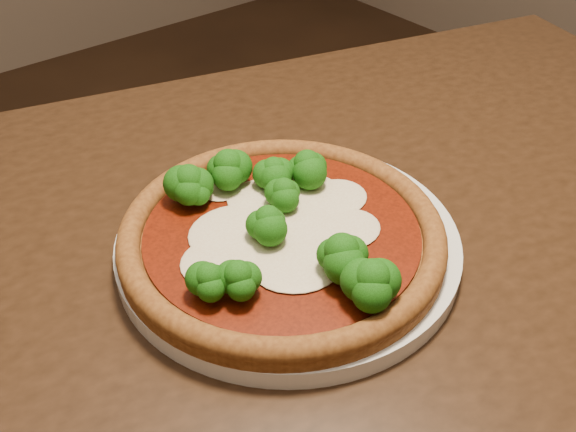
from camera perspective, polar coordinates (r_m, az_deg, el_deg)
dining_table at (r=0.70m, az=4.86°, el=-8.31°), size 1.24×1.02×0.75m
plate at (r=0.59m, az=0.00°, el=-2.35°), size 0.31×0.31×0.02m
pizza at (r=0.57m, az=-0.72°, el=-1.20°), size 0.29×0.29×0.06m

